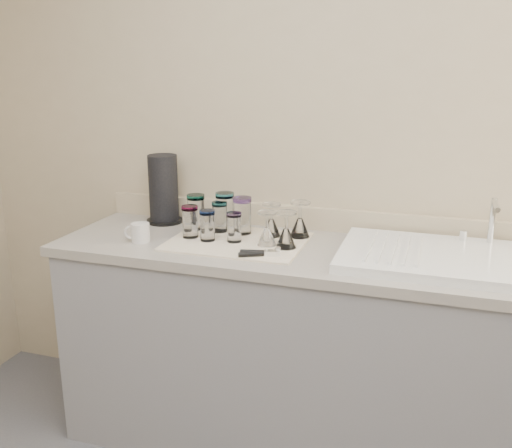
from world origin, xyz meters
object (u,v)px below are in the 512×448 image
(white_mug, at_px, (140,233))
(sink_unit, at_px, (453,258))
(tumbler_purple, at_px, (242,215))
(goblet_back_right, at_px, (300,225))
(goblet_front_right, at_px, (286,235))
(tumbler_magenta, at_px, (190,221))
(tumbler_lavender, at_px, (234,227))
(goblet_back_left, at_px, (271,225))
(tumbler_extra, at_px, (220,217))
(paper_towel_roll, at_px, (163,190))
(tumbler_blue, at_px, (207,225))
(can_opener, at_px, (260,253))
(goblet_front_left, at_px, (267,234))
(tumbler_cyan, at_px, (225,211))
(tumbler_teal, at_px, (196,212))

(white_mug, bearing_deg, sink_unit, 5.64)
(white_mug, bearing_deg, tumbler_purple, 30.57)
(goblet_back_right, bearing_deg, goblet_front_right, -95.91)
(tumbler_magenta, height_order, tumbler_lavender, tumbler_magenta)
(sink_unit, relative_size, goblet_back_left, 5.78)
(tumbler_extra, bearing_deg, tumbler_lavender, -46.94)
(goblet_back_left, height_order, paper_towel_roll, paper_towel_roll)
(tumbler_blue, height_order, goblet_front_right, goblet_front_right)
(tumbler_blue, height_order, tumbler_extra, tumbler_extra)
(tumbler_magenta, height_order, tumbler_blue, tumbler_magenta)
(tumbler_extra, bearing_deg, white_mug, -141.10)
(tumbler_magenta, relative_size, white_mug, 1.18)
(can_opener, xyz_separation_m, paper_towel_roll, (-0.58, 0.35, 0.14))
(tumbler_extra, distance_m, can_opener, 0.37)
(goblet_front_left, bearing_deg, goblet_front_right, -6.36)
(goblet_front_left, relative_size, goblet_front_right, 0.94)
(tumbler_extra, bearing_deg, goblet_back_left, 0.71)
(tumbler_cyan, relative_size, tumbler_purple, 1.03)
(goblet_front_left, height_order, paper_towel_roll, paper_towel_roll)
(tumbler_magenta, bearing_deg, paper_towel_roll, 137.35)
(tumbler_magenta, xyz_separation_m, goblet_back_left, (0.32, 0.12, -0.02))
(sink_unit, relative_size, goblet_back_right, 5.40)
(goblet_back_right, relative_size, goblet_front_left, 1.10)
(can_opener, bearing_deg, goblet_front_right, 61.50)
(tumbler_extra, relative_size, goblet_front_right, 0.90)
(tumbler_purple, xyz_separation_m, tumbler_blue, (-0.10, -0.14, -0.02))
(white_mug, bearing_deg, tumbler_cyan, 43.44)
(tumbler_cyan, bearing_deg, tumbler_magenta, -120.10)
(sink_unit, height_order, tumbler_lavender, sink_unit)
(tumbler_teal, bearing_deg, tumbler_lavender, -28.92)
(tumbler_purple, height_order, tumbler_extra, tumbler_purple)
(tumbler_lavender, distance_m, goblet_back_left, 0.17)
(tumbler_magenta, relative_size, paper_towel_roll, 0.43)
(tumbler_teal, bearing_deg, sink_unit, -5.37)
(tumbler_magenta, distance_m, tumbler_extra, 0.15)
(goblet_back_right, height_order, white_mug, goblet_back_right)
(goblet_back_left, bearing_deg, can_opener, -83.12)
(goblet_back_left, bearing_deg, white_mug, -156.32)
(tumbler_cyan, relative_size, goblet_front_right, 1.11)
(goblet_back_right, relative_size, white_mug, 1.32)
(tumbler_purple, distance_m, white_mug, 0.44)
(tumbler_purple, bearing_deg, goblet_back_left, 0.08)
(tumbler_blue, bearing_deg, white_mug, -163.36)
(tumbler_cyan, xyz_separation_m, white_mug, (-0.28, -0.26, -0.05))
(sink_unit, bearing_deg, tumbler_magenta, -178.83)
(tumbler_teal, relative_size, paper_towel_roll, 0.49)
(tumbler_cyan, distance_m, paper_towel_roll, 0.33)
(tumbler_cyan, xyz_separation_m, tumbler_extra, (-0.01, -0.04, -0.02))
(tumbler_magenta, distance_m, can_opener, 0.38)
(tumbler_lavender, bearing_deg, goblet_front_right, -2.64)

